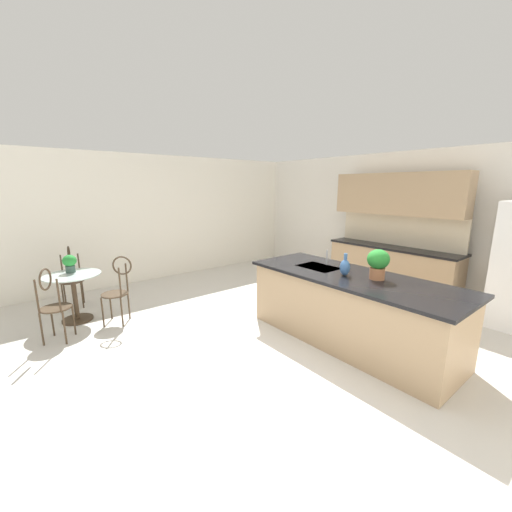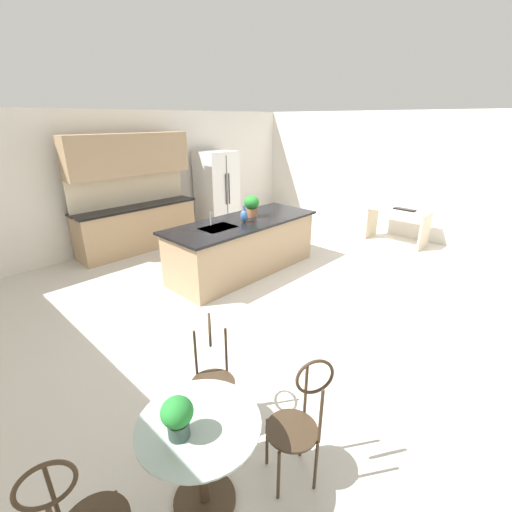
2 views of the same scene
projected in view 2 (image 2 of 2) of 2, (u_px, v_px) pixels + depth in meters
ground_plane at (268, 291)px, 5.52m from camera, size 40.00×40.00×0.00m
wall_back at (139, 179)px, 7.38m from camera, size 9.00×0.12×2.70m
wall_right at (395, 175)px, 7.89m from camera, size 0.12×7.80×2.70m
kitchen_island at (243, 246)px, 6.10m from camera, size 2.80×1.06×0.92m
back_counter_run at (138, 226)px, 7.13m from camera, size 2.44×0.64×1.52m
upper_cabinet_run at (129, 155)px, 6.60m from camera, size 2.40×0.36×0.76m
refrigerator at (217, 191)px, 8.33m from camera, size 0.84×0.75×1.84m
bistro_table at (201, 456)px, 2.33m from camera, size 0.80×0.80×0.74m
chair_near_window at (212, 369)px, 2.95m from camera, size 0.53×0.53×1.04m
chair_by_island at (300, 416)px, 2.48m from camera, size 0.52×0.52×1.04m
sink_faucet at (211, 219)px, 5.64m from camera, size 0.02×0.02×0.22m
writing_desk at (398, 220)px, 7.50m from camera, size 0.60×1.20×0.74m
keyboard at (405, 209)px, 7.35m from camera, size 0.16×0.44×0.03m
potted_plant_on_table at (177, 416)px, 2.07m from camera, size 0.20×0.20×0.28m
potted_plant_counter_near at (252, 205)px, 6.11m from camera, size 0.27×0.27×0.37m
vase_on_counter at (244, 216)px, 5.80m from camera, size 0.13×0.13×0.29m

